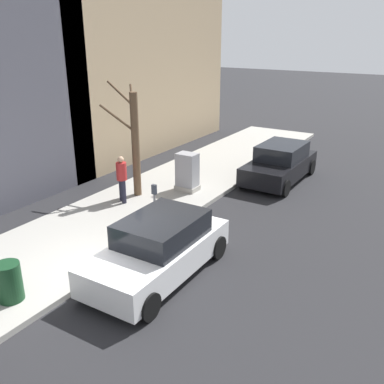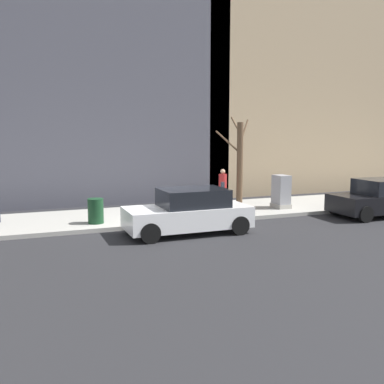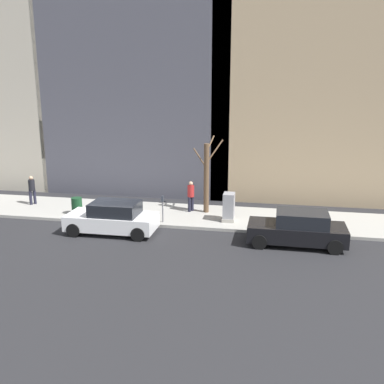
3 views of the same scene
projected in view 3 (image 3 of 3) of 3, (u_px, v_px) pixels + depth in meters
The scene contains 11 objects.
ground_plane at pixel (105, 224), 21.60m from camera, with size 120.00×120.00×0.00m, color #232326.
sidewalk at pixel (119, 212), 23.48m from camera, with size 4.00×36.00×0.15m, color #9E9B93.
parked_car_black at pixel (298, 229), 18.64m from camera, with size 1.95×4.22×1.52m.
parked_car_white at pixel (113, 218), 20.14m from camera, with size 1.94×4.21×1.52m.
parking_meter at pixel (163, 206), 21.25m from camera, with size 0.14×0.10×1.35m.
utility_box at pixel (229, 207), 21.51m from camera, with size 0.83×0.61×1.43m.
bare_tree at pixel (207, 176), 22.73m from camera, with size 1.46×1.65×4.01m.
trash_bin at pixel (77, 206), 22.66m from camera, with size 0.56×0.56×0.90m, color #14381E.
pedestrian_near_meter at pixel (191, 195), 23.08m from camera, with size 0.37×0.36×1.66m.
pedestrian_midblock at pixel (32, 188), 24.45m from camera, with size 0.36×0.36×1.66m.
office_tower_left at pixel (312, 82), 28.90m from camera, with size 11.95×11.95×14.09m, color tan.
Camera 3 is at (-19.36, -8.21, 6.79)m, focal length 40.00 mm.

